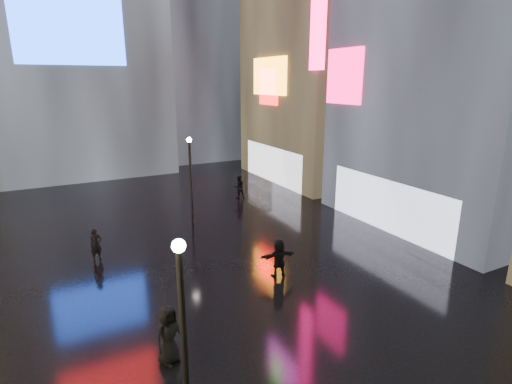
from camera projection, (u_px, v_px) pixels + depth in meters
ground at (184, 248)px, 20.61m from camera, size 140.00×140.00×0.00m
building_right_far at (327, 9)px, 32.50m from camera, size 10.28×12.00×28.00m
lamp_near at (184, 334)px, 8.85m from camera, size 0.30×0.30×5.20m
lamp_far at (191, 175)px, 23.51m from camera, size 0.30×0.30×5.20m
pedestrian_4 at (168, 334)px, 12.06m from camera, size 1.09×0.93×1.90m
pedestrian_5 at (279, 258)px, 17.44m from camera, size 1.66×0.72×1.73m
pedestrian_6 at (96, 245)px, 18.99m from camera, size 0.67×0.55×1.59m
pedestrian_7 at (239, 187)px, 29.08m from camera, size 0.92×0.78×1.68m
umbrella_2 at (166, 293)px, 11.69m from camera, size 1.29×1.28×0.88m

